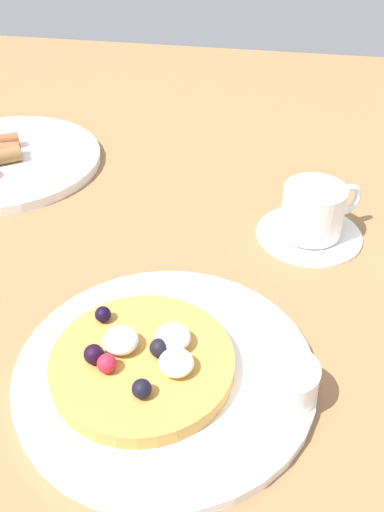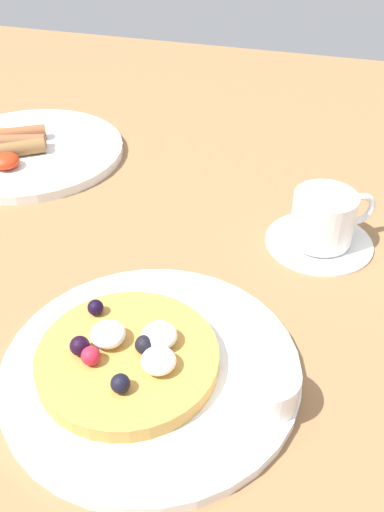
{
  "view_description": "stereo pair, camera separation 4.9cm",
  "coord_description": "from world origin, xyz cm",
  "px_view_note": "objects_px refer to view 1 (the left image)",
  "views": [
    {
      "loc": [
        14.02,
        -46.95,
        39.67
      ],
      "look_at": [
        5.97,
        -1.87,
        4.0
      ],
      "focal_mm": 39.46,
      "sensor_mm": 36.0,
      "label": 1
    },
    {
      "loc": [
        18.8,
        -45.82,
        39.67
      ],
      "look_at": [
        5.97,
        -1.87,
        4.0
      ],
      "focal_mm": 39.46,
      "sensor_mm": 36.0,
      "label": 2
    }
  ],
  "objects_px": {
    "syrup_ramekin": "(286,379)",
    "coffee_saucer": "(309,233)",
    "coffee_cup": "(314,209)",
    "pancake_plate": "(165,371)",
    "breakfast_plate": "(4,160)"
  },
  "relations": [
    {
      "from": "pancake_plate",
      "to": "coffee_cup",
      "type": "relative_size",
      "value": 2.85
    },
    {
      "from": "coffee_saucer",
      "to": "breakfast_plate",
      "type": "bearing_deg",
      "value": 167.02
    },
    {
      "from": "coffee_saucer",
      "to": "coffee_cup",
      "type": "height_order",
      "value": "coffee_cup"
    },
    {
      "from": "syrup_ramekin",
      "to": "coffee_saucer",
      "type": "bearing_deg",
      "value": 85.63
    },
    {
      "from": "breakfast_plate",
      "to": "coffee_saucer",
      "type": "height_order",
      "value": "breakfast_plate"
    },
    {
      "from": "coffee_saucer",
      "to": "coffee_cup",
      "type": "distance_m",
      "value": 0.03
    },
    {
      "from": "pancake_plate",
      "to": "coffee_cup",
      "type": "distance_m",
      "value": 0.27
    },
    {
      "from": "syrup_ramekin",
      "to": "breakfast_plate",
      "type": "distance_m",
      "value": 0.55
    },
    {
      "from": "coffee_cup",
      "to": "breakfast_plate",
      "type": "bearing_deg",
      "value": 167.19
    },
    {
      "from": "breakfast_plate",
      "to": "coffee_saucer",
      "type": "distance_m",
      "value": 0.45
    },
    {
      "from": "syrup_ramekin",
      "to": "pancake_plate",
      "type": "bearing_deg",
      "value": 174.95
    },
    {
      "from": "syrup_ramekin",
      "to": "coffee_saucer",
      "type": "height_order",
      "value": "syrup_ramekin"
    },
    {
      "from": "pancake_plate",
      "to": "coffee_cup",
      "type": "bearing_deg",
      "value": 62.51
    },
    {
      "from": "pancake_plate",
      "to": "breakfast_plate",
      "type": "distance_m",
      "value": 0.46
    },
    {
      "from": "breakfast_plate",
      "to": "syrup_ramekin",
      "type": "bearing_deg",
      "value": -39.98
    }
  ]
}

